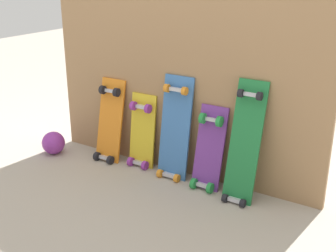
% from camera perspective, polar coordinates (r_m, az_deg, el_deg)
% --- Properties ---
extents(ground_plane, '(12.00, 12.00, 0.00)m').
position_cam_1_polar(ground_plane, '(3.20, 0.67, -6.03)').
color(ground_plane, '#A89E8E').
extents(plywood_wall_panel, '(2.07, 0.04, 1.86)m').
position_cam_1_polar(plywood_wall_panel, '(2.97, 1.47, 10.75)').
color(plywood_wall_panel, '#99724C').
rests_on(plywood_wall_panel, ground).
extents(skateboard_orange, '(0.21, 0.21, 0.68)m').
position_cam_1_polar(skateboard_orange, '(3.36, -7.51, 0.18)').
color(skateboard_orange, orange).
rests_on(skateboard_orange, ground).
extents(skateboard_yellow, '(0.21, 0.14, 0.60)m').
position_cam_1_polar(skateboard_yellow, '(3.24, -3.37, -1.15)').
color(skateboard_yellow, gold).
rests_on(skateboard_yellow, ground).
extents(skateboard_blue, '(0.22, 0.18, 0.78)m').
position_cam_1_polar(skateboard_blue, '(3.04, 0.86, -0.87)').
color(skateboard_blue, '#386BAD').
rests_on(skateboard_blue, ground).
extents(skateboard_purple, '(0.20, 0.21, 0.61)m').
position_cam_1_polar(skateboard_purple, '(2.94, 5.22, -3.41)').
color(skateboard_purple, '#6B338C').
rests_on(skateboard_purple, ground).
extents(skateboard_green, '(0.20, 0.25, 0.83)m').
position_cam_1_polar(skateboard_green, '(2.79, 9.70, -2.80)').
color(skateboard_green, '#1E7238').
rests_on(skateboard_green, ground).
extents(rubber_ball, '(0.18, 0.18, 0.18)m').
position_cam_1_polar(rubber_ball, '(3.60, -14.46, -2.10)').
color(rubber_ball, purple).
rests_on(rubber_ball, ground).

